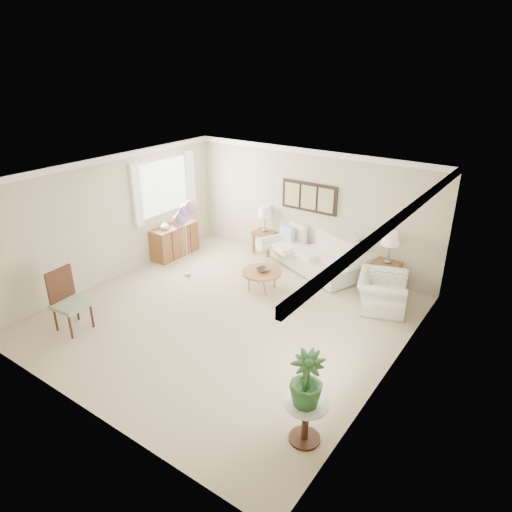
# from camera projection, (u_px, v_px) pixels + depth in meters

# --- Properties ---
(ground_plane) EXTENTS (6.00, 6.00, 0.00)m
(ground_plane) POSITION_uv_depth(u_px,v_px,m) (227.00, 316.00, 8.41)
(ground_plane) COLOR tan
(room_shell) EXTENTS (6.04, 6.04, 2.60)m
(room_shell) POSITION_uv_depth(u_px,v_px,m) (223.00, 231.00, 7.88)
(room_shell) COLOR #B9AE97
(room_shell) RESTS_ON ground
(wall_art_triptych) EXTENTS (1.35, 0.06, 0.65)m
(wall_art_triptych) POSITION_uv_depth(u_px,v_px,m) (309.00, 197.00, 10.00)
(wall_art_triptych) COLOR black
(wall_art_triptych) RESTS_ON ground
(sofa) EXTENTS (2.72, 1.69, 0.89)m
(sofa) POSITION_uv_depth(u_px,v_px,m) (316.00, 255.00, 10.12)
(sofa) COLOR #F0E2C4
(sofa) RESTS_ON ground
(end_table_left) EXTENTS (0.51, 0.46, 0.55)m
(end_table_left) POSITION_uv_depth(u_px,v_px,m) (265.00, 235.00, 10.93)
(end_table_left) COLOR brown
(end_table_left) RESTS_ON ground
(end_table_right) EXTENTS (0.51, 0.46, 0.55)m
(end_table_right) POSITION_uv_depth(u_px,v_px,m) (387.00, 267.00, 9.27)
(end_table_right) COLOR brown
(end_table_right) RESTS_ON ground
(lamp_left) EXTENTS (0.36, 0.36, 0.63)m
(lamp_left) POSITION_uv_depth(u_px,v_px,m) (265.00, 212.00, 10.70)
(lamp_left) COLOR gray
(lamp_left) RESTS_ON end_table_left
(lamp_right) EXTENTS (0.38, 0.38, 0.67)m
(lamp_right) POSITION_uv_depth(u_px,v_px,m) (391.00, 239.00, 9.03)
(lamp_right) COLOR gray
(lamp_right) RESTS_ON end_table_right
(coffee_table) EXTENTS (0.81, 0.81, 0.41)m
(coffee_table) POSITION_uv_depth(u_px,v_px,m) (262.00, 273.00, 9.22)
(coffee_table) COLOR olive
(coffee_table) RESTS_ON ground
(decor_bowl) EXTENTS (0.31, 0.31, 0.06)m
(decor_bowl) POSITION_uv_depth(u_px,v_px,m) (263.00, 270.00, 9.19)
(decor_bowl) COLOR #32291F
(decor_bowl) RESTS_ON coffee_table
(armchair) EXTENTS (1.13, 1.22, 0.65)m
(armchair) POSITION_uv_depth(u_px,v_px,m) (382.00, 292.00, 8.56)
(armchair) COLOR #F0E2C4
(armchair) RESTS_ON ground
(side_table) EXTENTS (0.54, 0.54, 0.59)m
(side_table) POSITION_uv_depth(u_px,v_px,m) (306.00, 412.00, 5.52)
(side_table) COLOR silver
(side_table) RESTS_ON ground
(potted_plant) EXTENTS (0.43, 0.43, 0.73)m
(potted_plant) POSITION_uv_depth(u_px,v_px,m) (307.00, 380.00, 5.30)
(potted_plant) COLOR #2A5329
(potted_plant) RESTS_ON side_table
(accent_chair) EXTENTS (0.58, 0.58, 1.09)m
(accent_chair) POSITION_uv_depth(u_px,v_px,m) (68.00, 299.00, 7.83)
(accent_chair) COLOR gray
(accent_chair) RESTS_ON ground
(credenza) EXTENTS (0.46, 1.20, 0.74)m
(credenza) POSITION_uv_depth(u_px,v_px,m) (175.00, 241.00, 10.83)
(credenza) COLOR brown
(credenza) RESTS_ON ground
(vase_white) EXTENTS (0.22, 0.22, 0.21)m
(vase_white) POSITION_uv_depth(u_px,v_px,m) (165.00, 225.00, 10.40)
(vase_white) COLOR #B5B7C6
(vase_white) RESTS_ON credenza
(vase_sage) EXTENTS (0.19, 0.19, 0.20)m
(vase_sage) POSITION_uv_depth(u_px,v_px,m) (180.00, 220.00, 10.78)
(vase_sage) COLOR beige
(vase_sage) RESTS_ON credenza
(balloon_cluster) EXTENTS (0.55, 0.47, 1.74)m
(balloon_cluster) POSITION_uv_depth(u_px,v_px,m) (185.00, 214.00, 9.35)
(balloon_cluster) COLOR gray
(balloon_cluster) RESTS_ON ground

